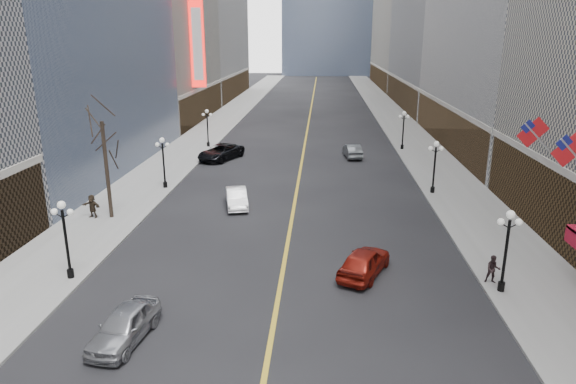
# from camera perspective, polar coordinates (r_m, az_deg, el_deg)

# --- Properties ---
(sidewalk_east) EXTENTS (6.00, 230.00, 0.15)m
(sidewalk_east) POSITION_cam_1_polar(r_m,az_deg,el_deg) (67.65, 13.91, 5.30)
(sidewalk_east) COLOR gray
(sidewalk_east) RESTS_ON ground
(sidewalk_west) EXTENTS (6.00, 230.00, 0.15)m
(sidewalk_west) POSITION_cam_1_polar(r_m,az_deg,el_deg) (68.52, -9.92, 5.68)
(sidewalk_west) COLOR gray
(sidewalk_west) RESTS_ON ground
(lane_line) EXTENTS (0.25, 200.00, 0.02)m
(lane_line) POSITION_cam_1_polar(r_m,az_deg,el_deg) (76.47, 2.18, 7.03)
(lane_line) COLOR gold
(lane_line) RESTS_ON ground
(streetlamp_east_1) EXTENTS (1.26, 0.44, 4.52)m
(streetlamp_east_1) POSITION_cam_1_polar(r_m,az_deg,el_deg) (28.96, 23.16, -5.21)
(streetlamp_east_1) COLOR black
(streetlamp_east_1) RESTS_ON sidewalk_east
(streetlamp_east_2) EXTENTS (1.26, 0.44, 4.52)m
(streetlamp_east_2) POSITION_cam_1_polar(r_m,az_deg,el_deg) (45.54, 16.01, 3.27)
(streetlamp_east_2) COLOR black
(streetlamp_east_2) RESTS_ON sidewalk_east
(streetlamp_east_3) EXTENTS (1.26, 0.44, 4.52)m
(streetlamp_east_3) POSITION_cam_1_polar(r_m,az_deg,el_deg) (62.90, 12.71, 7.15)
(streetlamp_east_3) COLOR black
(streetlamp_east_3) RESTS_ON sidewalk_east
(streetlamp_west_1) EXTENTS (1.26, 0.44, 4.52)m
(streetlamp_west_1) POSITION_cam_1_polar(r_m,az_deg,el_deg) (30.63, -23.54, -4.07)
(streetlamp_west_1) COLOR black
(streetlamp_west_1) RESTS_ON sidewalk_west
(streetlamp_west_2) EXTENTS (1.26, 0.44, 4.52)m
(streetlamp_west_2) POSITION_cam_1_polar(r_m,az_deg,el_deg) (46.62, -13.69, 3.76)
(streetlamp_west_2) COLOR black
(streetlamp_west_2) RESTS_ON sidewalk_west
(streetlamp_west_3) EXTENTS (1.26, 0.44, 4.52)m
(streetlamp_west_3) POSITION_cam_1_polar(r_m,az_deg,el_deg) (63.69, -8.95, 7.47)
(streetlamp_west_3) COLOR black
(streetlamp_west_3) RESTS_ON sidewalk_west
(flag_4) EXTENTS (2.87, 0.12, 2.87)m
(flag_4) POSITION_cam_1_polar(r_m,az_deg,el_deg) (30.88, 29.09, 3.86)
(flag_4) COLOR #B2B2B7
(flag_4) RESTS_ON ground
(flag_5) EXTENTS (2.87, 0.12, 2.87)m
(flag_5) POSITION_cam_1_polar(r_m,az_deg,el_deg) (35.38, 25.78, 5.73)
(flag_5) COLOR #B2B2B7
(flag_5) RESTS_ON ground
(theatre_marquee) EXTENTS (2.00, 0.55, 12.00)m
(theatre_marquee) POSITION_cam_1_polar(r_m,az_deg,el_deg) (77.43, -10.02, 15.84)
(theatre_marquee) COLOR red
(theatre_marquee) RESTS_ON ground
(tree_west_far) EXTENTS (3.60, 3.60, 7.92)m
(tree_west_far) POSITION_cam_1_polar(r_m,az_deg,el_deg) (39.21, -19.84, 5.79)
(tree_west_far) COLOR #2D231C
(tree_west_far) RESTS_ON sidewalk_west
(car_nb_near) EXTENTS (2.44, 4.75, 1.55)m
(car_nb_near) POSITION_cam_1_polar(r_m,az_deg,el_deg) (24.76, -17.73, -13.92)
(car_nb_near) COLOR #989A9F
(car_nb_near) RESTS_ON ground
(car_nb_mid) EXTENTS (2.54, 4.74, 1.48)m
(car_nb_mid) POSITION_cam_1_polar(r_m,az_deg,el_deg) (41.25, -5.73, -0.65)
(car_nb_mid) COLOR white
(car_nb_mid) RESTS_ON ground
(car_nb_far) EXTENTS (5.04, 6.75, 1.70)m
(car_nb_far) POSITION_cam_1_polar(r_m,az_deg,el_deg) (57.42, -7.47, 4.43)
(car_nb_far) COLOR black
(car_nb_far) RESTS_ON ground
(car_sb_mid) EXTENTS (3.68, 5.14, 1.63)m
(car_sb_mid) POSITION_cam_1_polar(r_m,az_deg,el_deg) (29.83, 8.47, -7.67)
(car_sb_mid) COLOR maroon
(car_sb_mid) RESTS_ON ground
(car_sb_far) EXTENTS (2.12, 4.74, 1.51)m
(car_sb_far) POSITION_cam_1_polar(r_m,az_deg,el_deg) (58.42, 7.18, 4.55)
(car_sb_far) COLOR #464A4D
(car_sb_far) RESTS_ON ground
(ped_east_walk) EXTENTS (0.83, 0.54, 1.60)m
(ped_east_walk) POSITION_cam_1_polar(r_m,az_deg,el_deg) (30.43, 21.82, -7.98)
(ped_east_walk) COLOR black
(ped_east_walk) RESTS_ON sidewalk_east
(ped_west_far) EXTENTS (1.70, 0.94, 1.76)m
(ped_west_far) POSITION_cam_1_polar(r_m,az_deg,el_deg) (40.84, -20.93, -1.48)
(ped_west_far) COLOR black
(ped_west_far) RESTS_ON sidewalk_west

